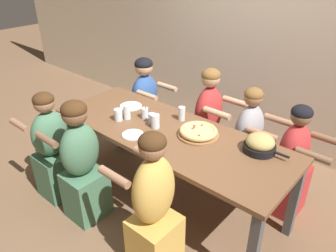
# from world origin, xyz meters

# --- Properties ---
(ground_plane) EXTENTS (18.00, 18.00, 0.00)m
(ground_plane) POSITION_xyz_m (0.00, 0.00, 0.00)
(ground_plane) COLOR brown
(ground_plane) RESTS_ON ground
(restaurant_back_panel) EXTENTS (10.00, 0.06, 3.20)m
(restaurant_back_panel) POSITION_xyz_m (0.00, 1.65, 1.60)
(restaurant_back_panel) COLOR beige
(restaurant_back_panel) RESTS_ON ground
(dining_table) EXTENTS (2.29, 0.84, 0.79)m
(dining_table) POSITION_xyz_m (0.00, 0.00, 0.71)
(dining_table) COLOR brown
(dining_table) RESTS_ON ground
(pizza_board_main) EXTENTS (0.36, 0.36, 0.07)m
(pizza_board_main) POSITION_xyz_m (0.25, 0.11, 0.83)
(pizza_board_main) COLOR #996B42
(pizza_board_main) RESTS_ON dining_table
(skillet_bowl) EXTENTS (0.38, 0.26, 0.15)m
(skillet_bowl) POSITION_xyz_m (0.77, 0.23, 0.86)
(skillet_bowl) COLOR black
(skillet_bowl) RESTS_ON dining_table
(empty_plate_a) EXTENTS (0.22, 0.22, 0.02)m
(empty_plate_a) POSITION_xyz_m (-0.62, 0.13, 0.80)
(empty_plate_a) COLOR white
(empty_plate_a) RESTS_ON dining_table
(empty_plate_b) EXTENTS (0.19, 0.19, 0.02)m
(empty_plate_b) POSITION_xyz_m (-0.18, -0.26, 0.80)
(empty_plate_b) COLOR white
(empty_plate_b) RESTS_ON dining_table
(cocktail_glass_blue) EXTENTS (0.07, 0.07, 0.13)m
(cocktail_glass_blue) POSITION_xyz_m (-0.33, 0.04, 0.84)
(cocktail_glass_blue) COLOR silver
(cocktail_glass_blue) RESTS_ON dining_table
(drinking_glass_a) EXTENTS (0.06, 0.06, 0.10)m
(drinking_glass_a) POSITION_xyz_m (-0.21, 0.01, 0.84)
(drinking_glass_a) COLOR silver
(drinking_glass_a) RESTS_ON dining_table
(drinking_glass_b) EXTENTS (0.08, 0.08, 0.13)m
(drinking_glass_b) POSITION_xyz_m (-0.13, -0.03, 0.85)
(drinking_glass_b) COLOR silver
(drinking_glass_b) RESTS_ON dining_table
(drinking_glass_c) EXTENTS (0.06, 0.06, 0.13)m
(drinking_glass_c) POSITION_xyz_m (-0.04, 0.25, 0.85)
(drinking_glass_c) COLOR silver
(drinking_glass_c) RESTS_ON dining_table
(drinking_glass_d) EXTENTS (0.07, 0.07, 0.14)m
(drinking_glass_d) POSITION_xyz_m (-0.45, -0.07, 0.85)
(drinking_glass_d) COLOR silver
(drinking_glass_d) RESTS_ON dining_table
(drinking_glass_e) EXTENTS (0.08, 0.08, 0.11)m
(drinking_glass_e) POSITION_xyz_m (-0.49, -0.15, 0.84)
(drinking_glass_e) COLOR silver
(drinking_glass_e) RESTS_ON dining_table
(diner_near_left) EXTENTS (0.51, 0.40, 1.11)m
(diner_near_left) POSITION_xyz_m (-0.92, -0.64, 0.51)
(diner_near_left) COLOR #477556
(diner_near_left) RESTS_ON ground
(diner_far_center) EXTENTS (0.51, 0.40, 1.21)m
(diner_far_center) POSITION_xyz_m (0.00, 0.64, 0.55)
(diner_far_center) COLOR #B22D2D
(diner_far_center) RESTS_ON ground
(diner_far_right) EXTENTS (0.51, 0.40, 1.10)m
(diner_far_right) POSITION_xyz_m (0.92, 0.64, 0.49)
(diner_far_right) COLOR #B22D2D
(diner_far_right) RESTS_ON ground
(diner_near_midright) EXTENTS (0.51, 0.40, 1.20)m
(diner_near_midright) POSITION_xyz_m (0.42, -0.64, 0.55)
(diner_near_midright) COLOR gold
(diner_near_midright) RESTS_ON ground
(diner_far_midright) EXTENTS (0.51, 0.40, 1.13)m
(diner_far_midright) POSITION_xyz_m (0.47, 0.64, 0.51)
(diner_far_midright) COLOR #99999E
(diner_far_midright) RESTS_ON ground
(diner_near_midleft) EXTENTS (0.51, 0.40, 1.17)m
(diner_near_midleft) POSITION_xyz_m (-0.45, -0.64, 0.55)
(diner_near_midleft) COLOR #477556
(diner_near_midleft) RESTS_ON ground
(diner_far_left) EXTENTS (0.51, 0.40, 1.13)m
(diner_far_left) POSITION_xyz_m (-0.92, 0.64, 0.53)
(diner_far_left) COLOR #2D5193
(diner_far_left) RESTS_ON ground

